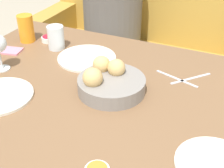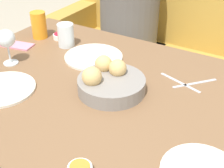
{
  "view_description": "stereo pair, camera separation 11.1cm",
  "coord_description": "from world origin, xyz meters",
  "px_view_note": "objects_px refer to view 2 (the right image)",
  "views": [
    {
      "loc": [
        0.43,
        -0.89,
        1.36
      ],
      "look_at": [
        0.02,
        0.0,
        0.75
      ],
      "focal_mm": 50.0,
      "sensor_mm": 36.0,
      "label": 1
    },
    {
      "loc": [
        0.52,
        -0.83,
        1.36
      ],
      "look_at": [
        0.02,
        0.0,
        0.75
      ],
      "focal_mm": 50.0,
      "sensor_mm": 36.0,
      "label": 2
    }
  ],
  "objects_px": {
    "plate_far_center": "(94,57)",
    "jam_bowl_berry": "(60,36)",
    "juice_glass": "(39,25)",
    "wine_glass": "(6,40)",
    "couch": "(162,63)",
    "bread_basket": "(110,81)",
    "seated_person": "(129,37)",
    "cell_phone": "(17,45)",
    "plate_near_left": "(2,89)",
    "water_tumbler": "(66,35)",
    "fork_silver": "(195,83)",
    "knife_silver": "(180,83)"
  },
  "relations": [
    {
      "from": "plate_far_center",
      "to": "knife_silver",
      "type": "height_order",
      "value": "plate_far_center"
    },
    {
      "from": "plate_far_center",
      "to": "juice_glass",
      "type": "distance_m",
      "value": 0.37
    },
    {
      "from": "fork_silver",
      "to": "seated_person",
      "type": "bearing_deg",
      "value": 134.42
    },
    {
      "from": "seated_person",
      "to": "jam_bowl_berry",
      "type": "distance_m",
      "value": 0.64
    },
    {
      "from": "fork_silver",
      "to": "cell_phone",
      "type": "height_order",
      "value": "cell_phone"
    },
    {
      "from": "plate_near_left",
      "to": "fork_silver",
      "type": "distance_m",
      "value": 0.74
    },
    {
      "from": "wine_glass",
      "to": "cell_phone",
      "type": "height_order",
      "value": "wine_glass"
    },
    {
      "from": "seated_person",
      "to": "plate_near_left",
      "type": "bearing_deg",
      "value": -87.94
    },
    {
      "from": "seated_person",
      "to": "juice_glass",
      "type": "distance_m",
      "value": 0.71
    },
    {
      "from": "juice_glass",
      "to": "wine_glass",
      "type": "height_order",
      "value": "wine_glass"
    },
    {
      "from": "cell_phone",
      "to": "jam_bowl_berry",
      "type": "bearing_deg",
      "value": 55.69
    },
    {
      "from": "couch",
      "to": "jam_bowl_berry",
      "type": "distance_m",
      "value": 0.9
    },
    {
      "from": "bread_basket",
      "to": "juice_glass",
      "type": "distance_m",
      "value": 0.61
    },
    {
      "from": "juice_glass",
      "to": "knife_silver",
      "type": "xyz_separation_m",
      "value": [
        0.77,
        -0.05,
        -0.07
      ]
    },
    {
      "from": "cell_phone",
      "to": "couch",
      "type": "bearing_deg",
      "value": 67.09
    },
    {
      "from": "seated_person",
      "to": "cell_phone",
      "type": "height_order",
      "value": "seated_person"
    },
    {
      "from": "seated_person",
      "to": "cell_phone",
      "type": "xyz_separation_m",
      "value": [
        -0.2,
        -0.77,
        0.2
      ]
    },
    {
      "from": "juice_glass",
      "to": "plate_near_left",
      "type": "bearing_deg",
      "value": -64.32
    },
    {
      "from": "juice_glass",
      "to": "knife_silver",
      "type": "relative_size",
      "value": 0.72
    },
    {
      "from": "bread_basket",
      "to": "water_tumbler",
      "type": "xyz_separation_m",
      "value": [
        -0.38,
        0.22,
        0.02
      ]
    },
    {
      "from": "seated_person",
      "to": "knife_silver",
      "type": "relative_size",
      "value": 6.66
    },
    {
      "from": "couch",
      "to": "plate_far_center",
      "type": "bearing_deg",
      "value": -90.44
    },
    {
      "from": "plate_near_left",
      "to": "juice_glass",
      "type": "bearing_deg",
      "value": 115.68
    },
    {
      "from": "couch",
      "to": "juice_glass",
      "type": "distance_m",
      "value": 0.99
    },
    {
      "from": "plate_far_center",
      "to": "wine_glass",
      "type": "distance_m",
      "value": 0.38
    },
    {
      "from": "bread_basket",
      "to": "plate_far_center",
      "type": "xyz_separation_m",
      "value": [
        -0.2,
        0.19,
        -0.03
      ]
    },
    {
      "from": "seated_person",
      "to": "fork_silver",
      "type": "distance_m",
      "value": 0.94
    },
    {
      "from": "seated_person",
      "to": "knife_silver",
      "type": "height_order",
      "value": "seated_person"
    },
    {
      "from": "fork_silver",
      "to": "cell_phone",
      "type": "xyz_separation_m",
      "value": [
        -0.84,
        -0.11,
        0.0
      ]
    },
    {
      "from": "water_tumbler",
      "to": "fork_silver",
      "type": "xyz_separation_m",
      "value": [
        0.64,
        -0.02,
        -0.05
      ]
    },
    {
      "from": "wine_glass",
      "to": "bread_basket",
      "type": "bearing_deg",
      "value": 5.18
    },
    {
      "from": "juice_glass",
      "to": "jam_bowl_berry",
      "type": "xyz_separation_m",
      "value": [
        0.1,
        0.04,
        -0.05
      ]
    },
    {
      "from": "plate_near_left",
      "to": "jam_bowl_berry",
      "type": "bearing_deg",
      "value": 103.69
    },
    {
      "from": "couch",
      "to": "plate_far_center",
      "type": "distance_m",
      "value": 0.93
    },
    {
      "from": "knife_silver",
      "to": "cell_phone",
      "type": "height_order",
      "value": "cell_phone"
    },
    {
      "from": "wine_glass",
      "to": "couch",
      "type": "bearing_deg",
      "value": 75.04
    },
    {
      "from": "plate_far_center",
      "to": "jam_bowl_berry",
      "type": "xyz_separation_m",
      "value": [
        -0.26,
        0.09,
        0.01
      ]
    },
    {
      "from": "plate_far_center",
      "to": "cell_phone",
      "type": "relative_size",
      "value": 1.6
    },
    {
      "from": "seated_person",
      "to": "knife_silver",
      "type": "xyz_separation_m",
      "value": [
        0.59,
        -0.68,
        0.2
      ]
    },
    {
      "from": "juice_glass",
      "to": "cell_phone",
      "type": "bearing_deg",
      "value": -99.69
    },
    {
      "from": "plate_near_left",
      "to": "water_tumbler",
      "type": "distance_m",
      "value": 0.44
    },
    {
      "from": "juice_glass",
      "to": "jam_bowl_berry",
      "type": "bearing_deg",
      "value": 21.87
    },
    {
      "from": "juice_glass",
      "to": "cell_phone",
      "type": "distance_m",
      "value": 0.15
    },
    {
      "from": "bread_basket",
      "to": "jam_bowl_berry",
      "type": "bearing_deg",
      "value": 149.57
    },
    {
      "from": "wine_glass",
      "to": "fork_silver",
      "type": "relative_size",
      "value": 1.03
    },
    {
      "from": "couch",
      "to": "plate_near_left",
      "type": "distance_m",
      "value": 1.31
    },
    {
      "from": "water_tumbler",
      "to": "jam_bowl_berry",
      "type": "distance_m",
      "value": 0.1
    },
    {
      "from": "bread_basket",
      "to": "plate_far_center",
      "type": "height_order",
      "value": "bread_basket"
    },
    {
      "from": "seated_person",
      "to": "bread_basket",
      "type": "relative_size",
      "value": 4.88
    },
    {
      "from": "jam_bowl_berry",
      "to": "cell_phone",
      "type": "xyz_separation_m",
      "value": [
        -0.12,
        -0.18,
        -0.01
      ]
    }
  ]
}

